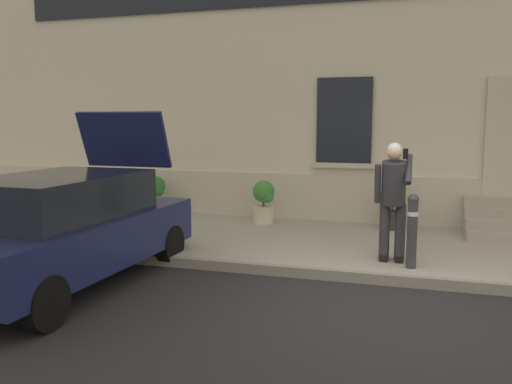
% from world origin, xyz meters
% --- Properties ---
extents(ground_plane, '(80.00, 80.00, 0.00)m').
position_xyz_m(ground_plane, '(0.00, 0.00, 0.00)').
color(ground_plane, '#232326').
extents(sidewalk, '(24.00, 3.60, 0.15)m').
position_xyz_m(sidewalk, '(0.00, 2.80, 0.07)').
color(sidewalk, '#99968E').
rests_on(sidewalk, ground).
extents(curb_edge, '(24.00, 0.12, 0.15)m').
position_xyz_m(curb_edge, '(0.00, 0.94, 0.07)').
color(curb_edge, gray).
rests_on(curb_edge, ground).
extents(building_facade, '(24.00, 1.52, 7.50)m').
position_xyz_m(building_facade, '(0.00, 5.29, 3.73)').
color(building_facade, beige).
rests_on(building_facade, ground).
extents(hatchback_car_navy, '(1.89, 4.11, 2.34)m').
position_xyz_m(hatchback_car_navy, '(-4.20, -0.31, 0.80)').
color(hatchback_car_navy, '#161E4C').
rests_on(hatchback_car_navy, ground).
extents(bollard_near_person, '(0.15, 0.15, 1.04)m').
position_xyz_m(bollard_near_person, '(0.21, 1.35, 0.71)').
color(bollard_near_person, '#333338').
rests_on(bollard_near_person, sidewalk).
extents(bollard_far_left, '(0.15, 0.15, 1.04)m').
position_xyz_m(bollard_far_left, '(-3.90, 1.35, 0.71)').
color(bollard_far_left, '#333338').
rests_on(bollard_far_left, sidewalk).
extents(person_on_phone, '(0.51, 0.51, 1.74)m').
position_xyz_m(person_on_phone, '(-0.07, 1.57, 1.15)').
color(person_on_phone, '#2D2D33').
rests_on(person_on_phone, sidewalk).
extents(planter_olive, '(0.44, 0.44, 0.86)m').
position_xyz_m(planter_olive, '(-5.17, 4.12, 0.61)').
color(planter_olive, '#606B38').
rests_on(planter_olive, sidewalk).
extents(planter_cream, '(0.44, 0.44, 0.86)m').
position_xyz_m(planter_cream, '(-2.67, 3.92, 0.61)').
color(planter_cream, beige).
rests_on(planter_cream, sidewalk).
extents(planter_charcoal, '(0.44, 0.44, 0.86)m').
position_xyz_m(planter_charcoal, '(-0.17, 4.06, 0.61)').
color(planter_charcoal, '#2D2D30').
rests_on(planter_charcoal, sidewalk).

